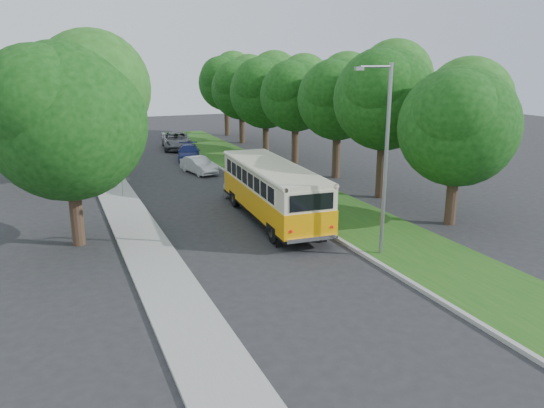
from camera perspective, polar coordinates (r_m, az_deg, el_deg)
name	(u,v)px	position (r m, az deg, el deg)	size (l,w,h in m)	color
ground	(266,250)	(23.38, -0.70, -5.02)	(120.00, 120.00, 0.00)	#242427
curb	(292,211)	(29.09, 2.16, -0.79)	(0.20, 70.00, 0.15)	gray
grass_verge	(330,207)	(30.12, 6.21, -0.32)	(4.50, 70.00, 0.13)	#1A5215
sidewalk	(136,230)	(26.79, -14.38, -2.71)	(2.20, 70.00, 0.12)	gray
treeline	(213,91)	(40.04, -6.40, 12.03)	(24.27, 41.91, 9.46)	#332319
lamppost_near	(384,155)	(22.06, 11.99, 5.18)	(1.71, 0.16, 8.00)	gray
lamppost_far	(107,123)	(36.71, -17.33, 8.32)	(1.71, 0.16, 7.50)	gray
warning_sign	(121,170)	(33.14, -15.93, 3.53)	(0.56, 0.10, 2.50)	gray
vintage_bus	(273,193)	(27.21, 0.06, 1.23)	(2.62, 10.18, 3.02)	#FFA508
car_silver	(242,191)	(31.37, -3.23, 1.40)	(1.44, 3.57, 1.22)	#A0A0A4
car_white	(199,165)	(39.49, -7.89, 4.16)	(1.30, 3.73, 1.23)	beige
car_blue	(189,153)	(44.78, -8.92, 5.46)	(1.81, 4.45, 1.29)	navy
car_grey	(177,141)	(50.94, -10.22, 6.71)	(2.54, 5.52, 1.53)	#5A5C62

